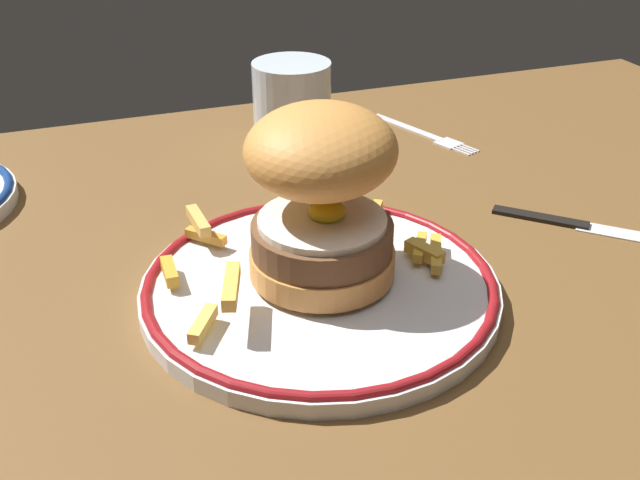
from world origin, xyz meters
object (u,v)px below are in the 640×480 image
burger (321,191)px  fork (425,133)px  water_glass (292,114)px  knife (584,225)px  dinner_plate (320,286)px

burger → fork: (20.53, 23.58, -7.40)cm
burger → water_glass: burger is taller
knife → dinner_plate: bearing=-175.3°
burger → knife: bearing=1.3°
burger → knife: size_ratio=1.05×
water_glass → dinner_plate: bearing=-104.2°
fork → dinner_plate: bearing=-130.2°
fork → knife: knife is taller
dinner_plate → knife: dinner_plate is taller
dinner_plate → burger: size_ratio=1.71×
dinner_plate → water_glass: size_ratio=2.78×
burger → water_glass: size_ratio=1.63×
burger → water_glass: (5.89, 24.38, -3.68)cm
dinner_plate → water_glass: water_glass is taller
dinner_plate → knife: size_ratio=1.80×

